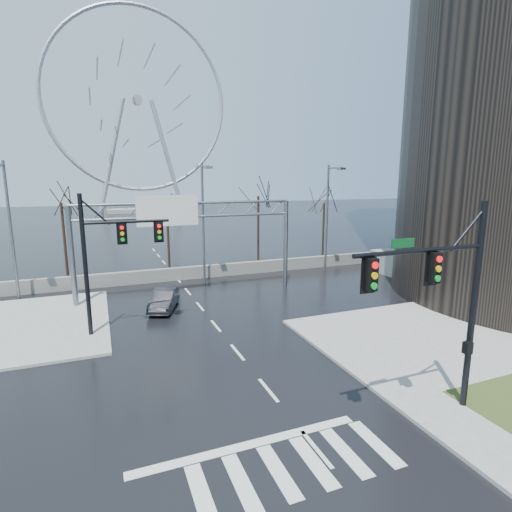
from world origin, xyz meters
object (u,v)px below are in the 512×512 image
ferris_wheel (138,108)px  sign_gantry (183,228)px  car (164,300)px  signal_mast_far (106,251)px  signal_mast_near (448,291)px

ferris_wheel → sign_gantry: bearing=-93.8°
ferris_wheel → car: 86.79m
ferris_wheel → car: (-7.39, -82.64, -25.46)m
signal_mast_far → car: bearing=44.4°
sign_gantry → car: (-2.01, -2.60, -4.51)m
signal_mast_far → sign_gantry: signal_mast_far is taller
signal_mast_far → ferris_wheel: 89.30m
signal_mast_near → car: (-7.53, 16.40, -4.20)m
sign_gantry → ferris_wheel: size_ratio=0.32×
signal_mast_near → sign_gantry: size_ratio=0.49×
signal_mast_far → car: signal_mast_far is taller
signal_mast_far → car: (3.48, 3.40, -4.16)m
signal_mast_far → sign_gantry: size_ratio=0.49×
signal_mast_near → signal_mast_far: bearing=130.3°
car → signal_mast_near: bearing=-44.3°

